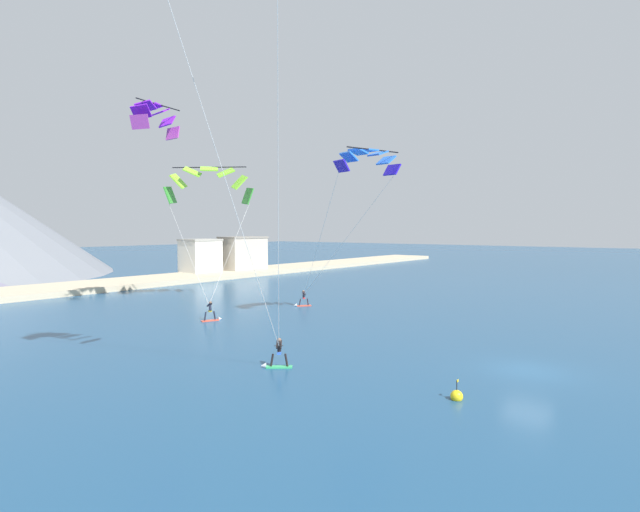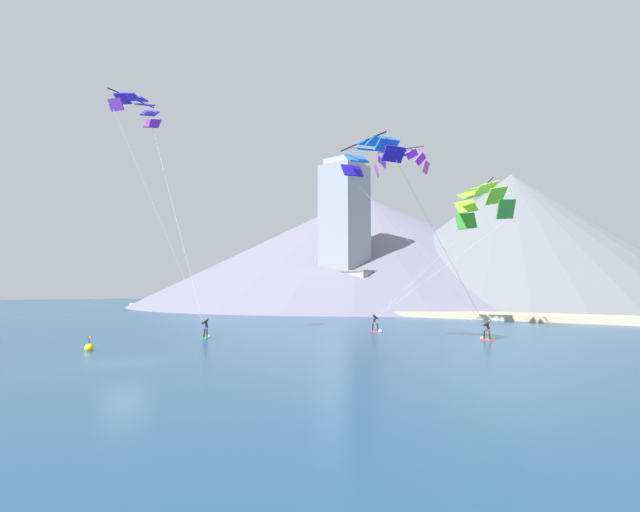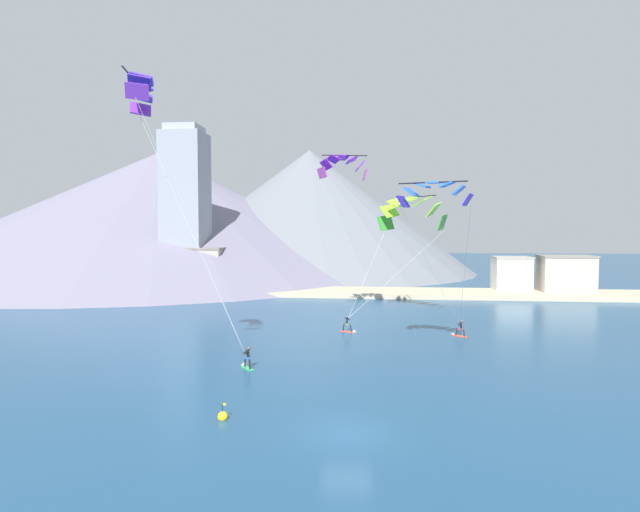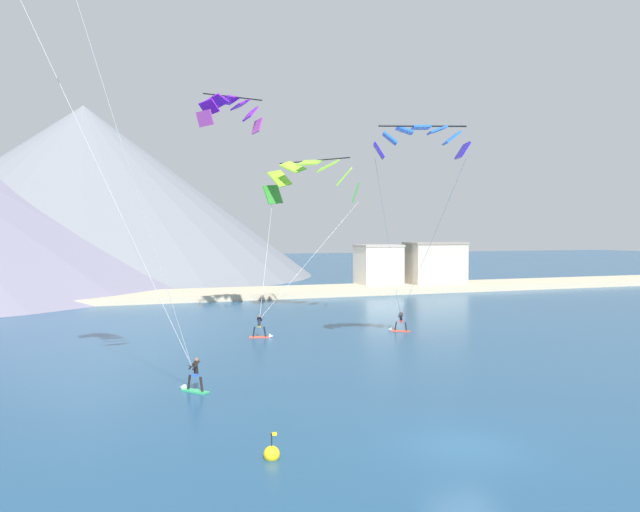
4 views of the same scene
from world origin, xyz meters
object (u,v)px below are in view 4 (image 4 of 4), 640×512
at_px(kitesurfer_mid_center, 192,381).
at_px(race_marker_buoy, 272,454).
at_px(parafoil_kite_distant_high_outer, 230,110).
at_px(kitesurfer_near_lead, 398,326).
at_px(parafoil_kite_near_trail, 311,177).
at_px(kitesurfer_near_trail, 262,330).
at_px(parafoil_kite_near_lead, 421,139).

bearing_deg(kitesurfer_mid_center, race_marker_buoy, -83.00).
xyz_separation_m(parafoil_kite_distant_high_outer, race_marker_buoy, (-4.87, -30.05, -17.38)).
distance_m(kitesurfer_near_lead, parafoil_kite_distant_high_outer, 21.82).
distance_m(kitesurfer_mid_center, parafoil_kite_near_trail, 28.65).
bearing_deg(kitesurfer_near_lead, parafoil_kite_near_trail, 113.65).
height_order(kitesurfer_near_trail, kitesurfer_mid_center, kitesurfer_near_trail).
relative_size(kitesurfer_near_trail, parafoil_kite_near_trail, 0.14).
height_order(kitesurfer_near_lead, parafoil_kite_near_trail, parafoil_kite_near_trail).
bearing_deg(kitesurfer_mid_center, kitesurfer_near_trail, 62.89).
height_order(parafoil_kite_near_trail, race_marker_buoy, parafoil_kite_near_trail).
bearing_deg(race_marker_buoy, parafoil_kite_near_lead, 45.45).
relative_size(parafoil_kite_near_lead, race_marker_buoy, 12.51).
xyz_separation_m(kitesurfer_near_lead, kitesurfer_mid_center, (-17.67, -13.03, 0.05)).
height_order(kitesurfer_mid_center, parafoil_kite_distant_high_outer, parafoil_kite_distant_high_outer).
relative_size(parafoil_kite_near_trail, parafoil_kite_distant_high_outer, 2.26).
distance_m(parafoil_kite_near_trail, parafoil_kite_distant_high_outer, 9.32).
bearing_deg(kitesurfer_near_trail, parafoil_kite_near_trail, 51.23).
bearing_deg(parafoil_kite_distant_high_outer, kitesurfer_near_lead, -31.30).
xyz_separation_m(kitesurfer_near_trail, parafoil_kite_near_lead, (6.96, -10.76, 12.68)).
height_order(parafoil_kite_near_lead, parafoil_kite_distant_high_outer, parafoil_kite_distant_high_outer).
height_order(parafoil_kite_near_lead, parafoil_kite_near_trail, parafoil_kite_near_trail).
relative_size(kitesurfer_near_trail, parafoil_kite_near_lead, 0.14).
bearing_deg(race_marker_buoy, kitesurfer_near_lead, 54.45).
distance_m(kitesurfer_near_lead, race_marker_buoy, 28.28).
height_order(kitesurfer_near_lead, parafoil_kite_near_lead, parafoil_kite_near_lead).
height_order(kitesurfer_near_trail, parafoil_kite_near_trail, parafoil_kite_near_trail).
height_order(parafoil_kite_near_lead, race_marker_buoy, parafoil_kite_near_lead).
distance_m(parafoil_kite_near_lead, parafoil_kite_distant_high_outer, 19.30).
distance_m(parafoil_kite_near_lead, parafoil_kite_near_trail, 19.06).
distance_m(kitesurfer_near_lead, parafoil_kite_near_trail, 15.63).
distance_m(kitesurfer_near_trail, parafoil_kite_near_trail, 16.06).
bearing_deg(parafoil_kite_near_lead, race_marker_buoy, -134.55).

